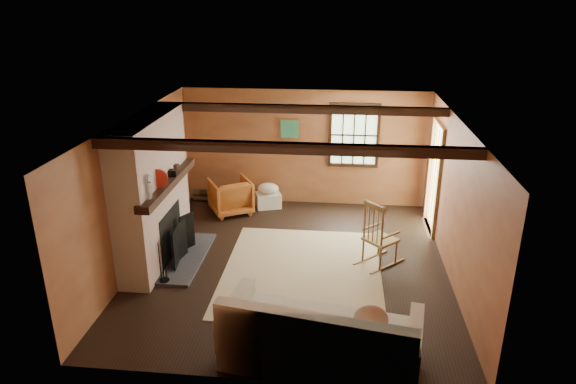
# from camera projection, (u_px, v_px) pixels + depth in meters

# --- Properties ---
(ground) EXTENTS (5.50, 5.50, 0.00)m
(ground) POSITION_uv_depth(u_px,v_px,m) (291.00, 264.00, 8.44)
(ground) COLOR black
(ground) RESTS_ON ground
(room_envelope) EXTENTS (5.02, 5.52, 2.44)m
(room_envelope) POSITION_uv_depth(u_px,v_px,m) (307.00, 165.00, 8.07)
(room_envelope) COLOR #A05E39
(room_envelope) RESTS_ON ground
(fireplace) EXTENTS (1.02, 2.30, 2.40)m
(fireplace) POSITION_uv_depth(u_px,v_px,m) (154.00, 197.00, 8.26)
(fireplace) COLOR brown
(fireplace) RESTS_ON ground
(rug) EXTENTS (2.50, 3.00, 0.01)m
(rug) POSITION_uv_depth(u_px,v_px,m) (302.00, 271.00, 8.23)
(rug) COLOR #CEB489
(rug) RESTS_ON ground
(rocking_chair) EXTENTS (0.87, 0.86, 1.11)m
(rocking_chair) POSITION_uv_depth(u_px,v_px,m) (379.00, 238.00, 8.30)
(rocking_chair) COLOR tan
(rocking_chair) RESTS_ON ground
(sofa) EXTENTS (2.44, 1.41, 0.93)m
(sofa) POSITION_uv_depth(u_px,v_px,m) (320.00, 342.00, 6.02)
(sofa) COLOR silver
(sofa) RESTS_ON ground
(firewood_pile) EXTENTS (0.69, 0.13, 0.25)m
(firewood_pile) POSITION_uv_depth(u_px,v_px,m) (209.00, 196.00, 10.99)
(firewood_pile) COLOR brown
(firewood_pile) RESTS_ON ground
(laundry_basket) EXTENTS (0.59, 0.52, 0.30)m
(laundry_basket) POSITION_uv_depth(u_px,v_px,m) (268.00, 200.00, 10.68)
(laundry_basket) COLOR white
(laundry_basket) RESTS_ON ground
(basket_pillow) EXTENTS (0.54, 0.50, 0.22)m
(basket_pillow) POSITION_uv_depth(u_px,v_px,m) (268.00, 188.00, 10.59)
(basket_pillow) COLOR silver
(basket_pillow) RESTS_ON laundry_basket
(armchair) EXTENTS (1.04, 1.05, 0.71)m
(armchair) POSITION_uv_depth(u_px,v_px,m) (230.00, 196.00, 10.34)
(armchair) COLOR #BF6026
(armchair) RESTS_ON ground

